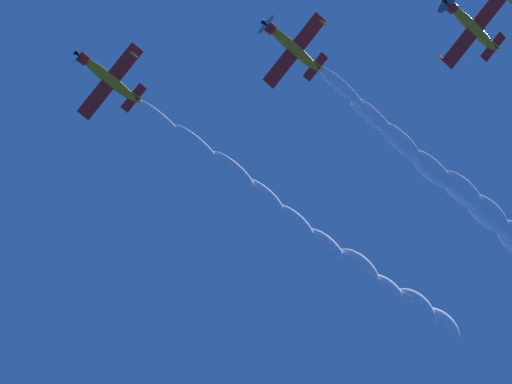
% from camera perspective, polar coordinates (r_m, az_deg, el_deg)
% --- Properties ---
extents(airplane_lead, '(9.08, 8.53, 3.56)m').
position_cam_1_polar(airplane_lead, '(90.42, -10.22, 7.78)').
color(airplane_lead, orange).
extents(airplane_left_wingman, '(9.10, 8.52, 3.49)m').
position_cam_1_polar(airplane_left_wingman, '(91.19, 2.45, 9.98)').
color(airplane_left_wingman, orange).
extents(airplane_right_wingman, '(9.20, 8.51, 3.50)m').
position_cam_1_polar(airplane_right_wingman, '(91.68, 14.58, 11.02)').
color(airplane_right_wingman, orange).
extents(smoke_trail_lead, '(8.04, 50.66, 6.75)m').
position_cam_1_polar(smoke_trail_lead, '(101.06, 7.15, -5.44)').
color(smoke_trail_lead, white).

